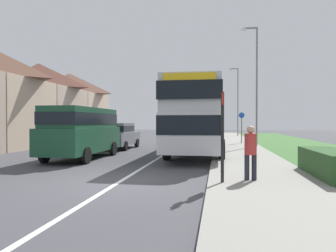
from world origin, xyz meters
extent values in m
plane|color=#424247|center=(0.00, 0.00, 0.00)|extent=(120.00, 120.00, 0.00)
cube|color=silver|center=(0.00, 8.00, 0.00)|extent=(0.14, 60.00, 0.01)
cube|color=gray|center=(4.20, 6.00, 0.06)|extent=(3.20, 68.00, 0.12)
cube|color=#2D5128|center=(6.30, 1.56, 0.45)|extent=(1.10, 3.40, 0.90)
cube|color=#BCBCC1|center=(1.79, 8.67, 1.32)|extent=(2.50, 11.22, 1.65)
cube|color=#BCBCC1|center=(1.79, 8.67, 2.92)|extent=(2.45, 11.00, 1.55)
cube|color=black|center=(1.79, 8.67, 1.65)|extent=(2.53, 11.28, 0.76)
cube|color=black|center=(1.79, 8.67, 3.00)|extent=(2.53, 11.28, 0.72)
cube|color=gold|center=(1.79, 3.11, 3.42)|extent=(2.00, 0.08, 0.44)
cylinder|color=black|center=(0.54, 12.15, 0.50)|extent=(0.30, 1.00, 1.00)
cylinder|color=black|center=(3.04, 12.15, 0.50)|extent=(0.30, 1.00, 1.00)
cylinder|color=black|center=(0.54, 5.58, 0.50)|extent=(0.30, 1.00, 1.00)
cylinder|color=black|center=(3.04, 5.58, 0.50)|extent=(0.30, 1.00, 1.00)
cube|color=#19472D|center=(-3.58, 5.45, 0.93)|extent=(1.95, 5.52, 1.15)
cube|color=#19472D|center=(-3.58, 5.45, 1.98)|extent=(1.72, 5.08, 0.94)
cube|color=black|center=(-3.58, 5.45, 1.93)|extent=(1.75, 5.13, 0.53)
cylinder|color=black|center=(-4.54, 7.17, 0.36)|extent=(0.20, 0.72, 0.72)
cylinder|color=black|center=(-2.63, 7.17, 0.36)|extent=(0.20, 0.72, 0.72)
cylinder|color=black|center=(-4.54, 3.74, 0.36)|extent=(0.20, 0.72, 0.72)
cylinder|color=black|center=(-2.63, 3.74, 0.36)|extent=(0.20, 0.72, 0.72)
cube|color=slate|center=(-3.59, 11.09, 0.69)|extent=(1.72, 4.42, 0.77)
cube|color=slate|center=(-3.59, 10.87, 1.39)|extent=(1.51, 2.43, 0.63)
cube|color=black|center=(-3.59, 10.87, 1.36)|extent=(1.55, 2.46, 0.35)
cylinder|color=black|center=(-4.43, 12.46, 0.30)|extent=(0.20, 0.60, 0.60)
cylinder|color=black|center=(-2.74, 12.46, 0.30)|extent=(0.20, 0.60, 0.60)
cylinder|color=black|center=(-4.43, 9.72, 0.30)|extent=(0.20, 0.60, 0.60)
cylinder|color=black|center=(-2.74, 9.72, 0.30)|extent=(0.20, 0.60, 0.60)
cylinder|color=#23232D|center=(3.70, 0.46, 0.42)|extent=(0.14, 0.14, 0.85)
cylinder|color=#23232D|center=(3.90, 0.46, 0.42)|extent=(0.14, 0.14, 0.85)
cylinder|color=#BF3333|center=(3.80, 0.46, 1.15)|extent=(0.34, 0.34, 0.60)
sphere|color=tan|center=(3.80, 0.46, 1.56)|extent=(0.22, 0.22, 0.22)
cylinder|color=black|center=(3.00, 0.01, 1.30)|extent=(0.09, 0.09, 2.60)
cube|color=red|center=(3.00, 0.01, 2.40)|extent=(0.04, 0.44, 0.32)
cube|color=black|center=(3.00, 0.03, 1.55)|extent=(0.06, 0.52, 0.68)
cylinder|color=slate|center=(4.71, 16.21, 1.05)|extent=(0.08, 0.08, 2.10)
cylinder|color=blue|center=(4.71, 16.21, 2.30)|extent=(0.44, 0.03, 0.44)
cylinder|color=slate|center=(5.49, 13.28, 4.13)|extent=(0.12, 0.12, 8.25)
cube|color=slate|center=(5.04, 13.28, 8.20)|extent=(0.90, 0.10, 0.10)
cube|color=silver|center=(4.59, 13.28, 8.13)|extent=(0.36, 0.20, 0.14)
cylinder|color=slate|center=(5.24, 29.50, 4.12)|extent=(0.12, 0.12, 8.23)
cube|color=slate|center=(4.79, 29.50, 8.18)|extent=(0.90, 0.10, 0.10)
cube|color=silver|center=(4.34, 29.50, 8.11)|extent=(0.36, 0.20, 0.14)
cube|color=tan|center=(-12.18, 15.59, 2.31)|extent=(6.45, 5.45, 4.62)
pyramid|color=brown|center=(-12.18, 15.59, 5.69)|extent=(6.45, 5.45, 2.15)
cube|color=#C1A88E|center=(-12.18, 21.16, 2.31)|extent=(6.45, 5.45, 4.62)
pyramid|color=brown|center=(-12.18, 21.16, 5.69)|extent=(6.45, 5.45, 2.15)
camera|label=1|loc=(2.88, -8.60, 1.78)|focal=33.10mm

